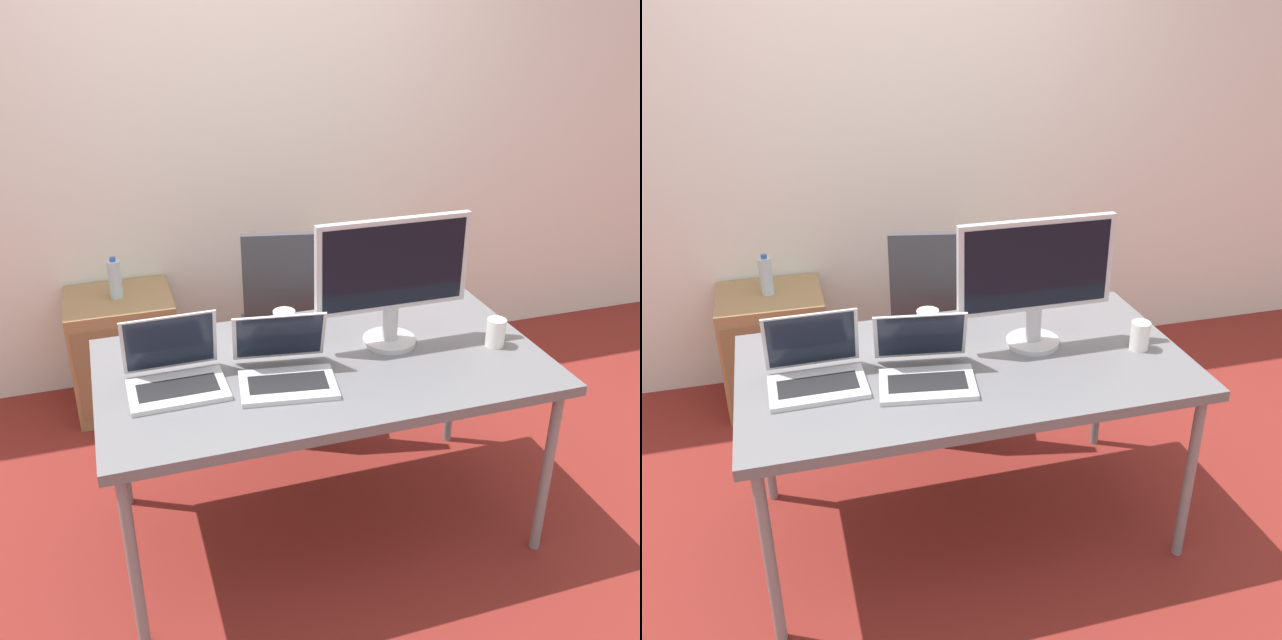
# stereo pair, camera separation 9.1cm
# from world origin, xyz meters

# --- Properties ---
(ground_plane) EXTENTS (14.00, 14.00, 0.00)m
(ground_plane) POSITION_xyz_m (0.00, 0.00, 0.00)
(ground_plane) COLOR maroon
(wall_back) EXTENTS (10.00, 0.05, 2.60)m
(wall_back) POSITION_xyz_m (0.00, 1.47, 1.30)
(wall_back) COLOR silver
(wall_back) RESTS_ON ground_plane
(desk) EXTENTS (1.64, 0.88, 0.77)m
(desk) POSITION_xyz_m (0.00, 0.00, 0.72)
(desk) COLOR slate
(desk) RESTS_ON ground_plane
(office_chair) EXTENTS (0.57, 0.60, 1.06)m
(office_chair) POSITION_xyz_m (0.09, 0.79, 0.39)
(office_chair) COLOR #232326
(office_chair) RESTS_ON ground_plane
(cabinet_left) EXTENTS (0.52, 0.46, 0.61)m
(cabinet_left) POSITION_xyz_m (-0.69, 1.21, 0.30)
(cabinet_left) COLOR #99754C
(cabinet_left) RESTS_ON ground_plane
(cabinet_right) EXTENTS (0.52, 0.46, 0.61)m
(cabinet_right) POSITION_xyz_m (0.63, 1.21, 0.30)
(cabinet_right) COLOR #99754C
(cabinet_right) RESTS_ON ground_plane
(water_bottle) EXTENTS (0.06, 0.06, 0.21)m
(water_bottle) POSITION_xyz_m (-0.69, 1.21, 0.70)
(water_bottle) COLOR silver
(water_bottle) RESTS_ON cabinet_left
(laptop_left) EXTENTS (0.36, 0.36, 0.23)m
(laptop_left) POSITION_xyz_m (-0.17, -0.08, 0.81)
(laptop_left) COLOR silver
(laptop_left) RESTS_ON desk
(laptop_right) EXTENTS (0.34, 0.27, 0.24)m
(laptop_right) POSITION_xyz_m (-0.54, -0.01, 0.82)
(laptop_right) COLOR silver
(laptop_right) RESTS_ON desk
(monitor) EXTENTS (0.60, 0.21, 0.50)m
(monitor) POSITION_xyz_m (0.29, 0.06, 1.04)
(monitor) COLOR #B7B7BC
(monitor) RESTS_ON desk
(coffee_cup_white) EXTENTS (0.07, 0.07, 0.11)m
(coffee_cup_white) POSITION_xyz_m (0.66, -0.08, 0.82)
(coffee_cup_white) COLOR white
(coffee_cup_white) RESTS_ON desk
(coffee_cup_brown) EXTENTS (0.09, 0.09, 0.11)m
(coffee_cup_brown) POSITION_xyz_m (-0.08, 0.24, 0.82)
(coffee_cup_brown) COLOR brown
(coffee_cup_brown) RESTS_ON desk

